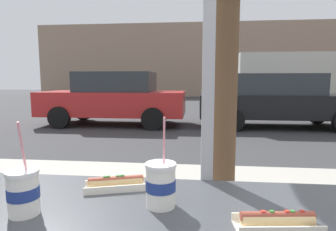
{
  "coord_description": "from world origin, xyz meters",
  "views": [
    {
      "loc": [
        -0.05,
        -1.11,
        1.4
      ],
      "look_at": [
        -0.44,
        2.74,
        0.91
      ],
      "focal_mm": 29.98,
      "sensor_mm": 36.0,
      "label": 1
    }
  ],
  "objects_px": {
    "hotdog_tray_near": "(277,221)",
    "box_truck": "(312,78)",
    "soda_cup_right": "(23,192)",
    "parked_car_red": "(115,98)",
    "parked_car_black": "(278,100)",
    "hotdog_tray_far": "(116,183)",
    "soda_cup_left": "(161,184)"
  },
  "relations": [
    {
      "from": "soda_cup_right",
      "to": "hotdog_tray_near",
      "type": "relative_size",
      "value": 1.21
    },
    {
      "from": "parked_car_black",
      "to": "box_truck",
      "type": "xyz_separation_m",
      "value": [
        3.15,
        5.75,
        0.68
      ]
    },
    {
      "from": "soda_cup_right",
      "to": "parked_car_black",
      "type": "xyz_separation_m",
      "value": [
        2.93,
        7.81,
        -0.24
      ]
    },
    {
      "from": "hotdog_tray_far",
      "to": "box_truck",
      "type": "xyz_separation_m",
      "value": [
        5.85,
        13.33,
        0.49
      ]
    },
    {
      "from": "soda_cup_right",
      "to": "parked_car_red",
      "type": "height_order",
      "value": "parked_car_red"
    },
    {
      "from": "hotdog_tray_near",
      "to": "parked_car_black",
      "type": "relative_size",
      "value": 0.05
    },
    {
      "from": "parked_car_black",
      "to": "box_truck",
      "type": "distance_m",
      "value": 6.59
    },
    {
      "from": "soda_cup_left",
      "to": "parked_car_black",
      "type": "xyz_separation_m",
      "value": [
        2.51,
        7.71,
        -0.24
      ]
    },
    {
      "from": "parked_car_black",
      "to": "box_truck",
      "type": "relative_size",
      "value": 0.64
    },
    {
      "from": "soda_cup_left",
      "to": "box_truck",
      "type": "distance_m",
      "value": 14.61
    },
    {
      "from": "soda_cup_right",
      "to": "parked_car_black",
      "type": "distance_m",
      "value": 8.34
    },
    {
      "from": "hotdog_tray_near",
      "to": "box_truck",
      "type": "relative_size",
      "value": 0.03
    },
    {
      "from": "soda_cup_left",
      "to": "hotdog_tray_far",
      "type": "height_order",
      "value": "soda_cup_left"
    },
    {
      "from": "parked_car_black",
      "to": "parked_car_red",
      "type": "bearing_deg",
      "value": 180.0
    },
    {
      "from": "soda_cup_left",
      "to": "soda_cup_right",
      "type": "bearing_deg",
      "value": -166.56
    },
    {
      "from": "soda_cup_left",
      "to": "hotdog_tray_far",
      "type": "bearing_deg",
      "value": 145.73
    },
    {
      "from": "parked_car_red",
      "to": "parked_car_black",
      "type": "height_order",
      "value": "parked_car_red"
    },
    {
      "from": "hotdog_tray_near",
      "to": "hotdog_tray_far",
      "type": "distance_m",
      "value": 0.59
    },
    {
      "from": "hotdog_tray_near",
      "to": "hotdog_tray_far",
      "type": "xyz_separation_m",
      "value": [
        -0.54,
        0.24,
        -0.0
      ]
    },
    {
      "from": "hotdog_tray_near",
      "to": "box_truck",
      "type": "bearing_deg",
      "value": 68.62
    },
    {
      "from": "hotdog_tray_near",
      "to": "parked_car_black",
      "type": "xyz_separation_m",
      "value": [
        2.16,
        7.82,
        -0.19
      ]
    },
    {
      "from": "soda_cup_right",
      "to": "parked_car_red",
      "type": "bearing_deg",
      "value": 104.62
    },
    {
      "from": "soda_cup_left",
      "to": "soda_cup_right",
      "type": "xyz_separation_m",
      "value": [
        -0.42,
        -0.1,
        -0.0
      ]
    },
    {
      "from": "hotdog_tray_far",
      "to": "soda_cup_left",
      "type": "bearing_deg",
      "value": -34.27
    },
    {
      "from": "hotdog_tray_near",
      "to": "parked_car_red",
      "type": "xyz_separation_m",
      "value": [
        -2.8,
        7.82,
        -0.16
      ]
    },
    {
      "from": "hotdog_tray_far",
      "to": "box_truck",
      "type": "distance_m",
      "value": 14.56
    },
    {
      "from": "box_truck",
      "to": "hotdog_tray_near",
      "type": "bearing_deg",
      "value": -111.38
    },
    {
      "from": "soda_cup_left",
      "to": "box_truck",
      "type": "height_order",
      "value": "box_truck"
    },
    {
      "from": "parked_car_red",
      "to": "box_truck",
      "type": "relative_size",
      "value": 0.61
    },
    {
      "from": "parked_car_black",
      "to": "soda_cup_right",
      "type": "bearing_deg",
      "value": -110.58
    },
    {
      "from": "soda_cup_left",
      "to": "parked_car_red",
      "type": "relative_size",
      "value": 0.07
    },
    {
      "from": "parked_car_black",
      "to": "soda_cup_left",
      "type": "bearing_deg",
      "value": -108.05
    }
  ]
}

